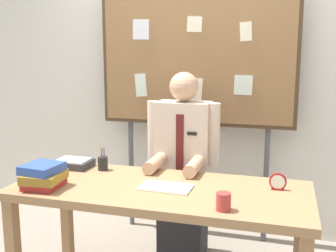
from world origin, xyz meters
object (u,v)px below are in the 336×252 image
(desk, at_px, (160,200))
(bulletin_board, at_px, (196,61))
(book_stack, at_px, (43,176))
(coffee_mug, at_px, (223,202))
(paper_tray, at_px, (73,163))
(pen_holder, at_px, (103,163))
(open_notebook, at_px, (166,187))
(desk_clock, at_px, (278,182))
(person, at_px, (183,173))

(desk, distance_m, bulletin_board, 1.30)
(desk, distance_m, book_stack, 0.73)
(coffee_mug, xyz_separation_m, paper_tray, (-1.17, 0.51, -0.02))
(desk, relative_size, bulletin_board, 0.87)
(pen_holder, distance_m, paper_tray, 0.24)
(bulletin_board, xyz_separation_m, coffee_mug, (0.43, -1.26, -0.70))
(coffee_mug, bearing_deg, desk, 148.25)
(bulletin_board, bearing_deg, open_notebook, -87.60)
(desk_clock, bearing_deg, coffee_mug, -122.54)
(desk, distance_m, pen_holder, 0.56)
(pen_holder, relative_size, paper_tray, 0.62)
(desk, relative_size, open_notebook, 5.76)
(desk, bearing_deg, paper_tray, 161.93)
(desk_clock, bearing_deg, pen_holder, 176.02)
(book_stack, xyz_separation_m, desk_clock, (1.37, 0.36, -0.03))
(desk_clock, xyz_separation_m, paper_tray, (-1.43, 0.09, -0.02))
(person, distance_m, paper_tray, 0.82)
(bulletin_board, bearing_deg, pen_holder, -122.96)
(bulletin_board, bearing_deg, book_stack, -119.24)
(desk_clock, relative_size, pen_holder, 0.64)
(desk, bearing_deg, book_stack, -162.20)
(person, bearing_deg, bulletin_board, 90.02)
(desk, xyz_separation_m, person, (0.00, 0.58, 0.00))
(person, height_order, book_stack, person)
(bulletin_board, bearing_deg, desk_clock, -50.33)
(coffee_mug, height_order, paper_tray, coffee_mug)
(pen_holder, height_order, paper_tray, pen_holder)
(person, xyz_separation_m, desk_clock, (0.70, -0.44, 0.13))
(desk_clock, distance_m, coffee_mug, 0.49)
(person, bearing_deg, desk, -90.00)
(book_stack, bearing_deg, bulletin_board, 60.76)
(book_stack, distance_m, paper_tray, 0.46)
(open_notebook, bearing_deg, desk_clock, 14.32)
(paper_tray, bearing_deg, open_notebook, -18.49)
(desk_clock, bearing_deg, open_notebook, -165.68)
(desk, xyz_separation_m, paper_tray, (-0.73, 0.24, 0.12))
(person, relative_size, bulletin_board, 0.69)
(bulletin_board, height_order, pen_holder, bulletin_board)
(person, xyz_separation_m, book_stack, (-0.68, -0.80, 0.16))
(person, xyz_separation_m, bulletin_board, (-0.00, 0.41, 0.83))
(open_notebook, height_order, desk_clock, desk_clock)
(desk_clock, bearing_deg, paper_tray, 176.35)
(person, bearing_deg, book_stack, -130.18)
(desk, height_order, desk_clock, desk_clock)
(pen_holder, bearing_deg, open_notebook, -25.09)
(desk, xyz_separation_m, pen_holder, (-0.49, 0.23, 0.14))
(bulletin_board, bearing_deg, person, -89.98)
(open_notebook, bearing_deg, person, 94.00)
(desk, height_order, open_notebook, open_notebook)
(person, bearing_deg, desk_clock, -31.96)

